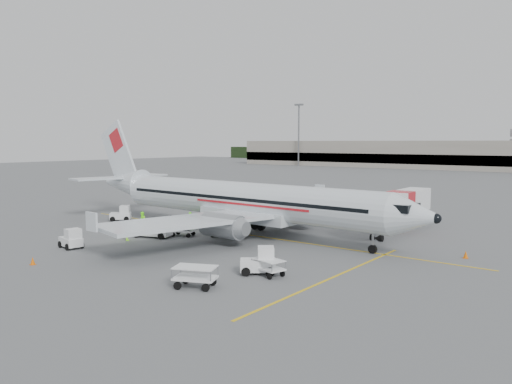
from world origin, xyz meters
The scene contains 22 objects.
ground centered at (0.00, 0.00, 0.00)m, with size 360.00×360.00×0.00m, color #56595B.
stripe_lead centered at (0.00, 0.00, 0.01)m, with size 44.00×0.20×0.01m, color yellow.
stripe_cross centered at (14.00, -8.00, 0.01)m, with size 0.20×20.00×0.01m, color yellow.
terminal_west centered at (-40.00, 130.00, 4.50)m, with size 110.00×22.00×9.00m, color gray, non-canonical shape.
mast_west centered at (-70.00, 118.00, 11.00)m, with size 3.20×1.20×22.00m, color slate, non-canonical shape.
aircraft centered at (-0.27, 0.23, 5.45)m, with size 39.52×30.98×10.89m, color silver, non-canonical shape.
jet_bridge centered at (11.19, 10.00, 1.96)m, with size 2.80×14.91×3.91m, color white, non-canonical shape.
belt_loader centered at (-5.55, -6.13, 1.25)m, with size 4.62×1.73×2.50m, color white, non-canonical shape.
tug_fore centered at (9.67, -10.31, 0.89)m, with size 2.29×1.31×1.77m, color white, non-canonical shape.
tug_mid centered at (-7.19, -13.29, 0.82)m, with size 2.12×1.21×1.64m, color white, non-canonical shape.
tug_aft centered at (-15.65, -2.00, 0.83)m, with size 2.16×1.24×1.67m, color white, non-canonical shape.
cart_loaded_a centered at (-1.77, -2.00, 0.63)m, with size 2.40×1.42×1.25m, color white, non-canonical shape.
cart_loaded_b centered at (-3.70, -4.12, 0.56)m, with size 2.16×1.28×1.13m, color white, non-canonical shape.
cart_empty_a centered at (8.65, -15.07, 0.65)m, with size 2.47×1.46×1.29m, color white, non-canonical shape.
cart_empty_b centered at (10.51, -10.29, 0.55)m, with size 2.10×1.24×1.10m, color white, non-canonical shape.
cone_nose centered at (19.21, 2.53, 0.29)m, with size 0.36×0.36×0.58m, color #E86003.
cone_port centered at (-3.54, 14.00, 0.32)m, with size 0.40×0.40×0.65m, color #E86003.
cone_stbd centered at (-4.28, -18.08, 0.28)m, with size 0.35×0.35×0.57m, color #E86003.
crew_a centered at (-5.52, -4.77, 0.85)m, with size 0.62×0.41×1.70m, color #89FE1F.
crew_b centered at (-10.06, -3.59, 0.82)m, with size 0.80×0.62×1.64m, color #89FE1F.
crew_c centered at (-6.02, -8.53, 0.88)m, with size 1.13×0.65×1.76m, color #89FE1F.
crew_d centered at (-5.40, -1.50, 0.89)m, with size 1.05×0.44×1.79m, color #89FE1F.
Camera 1 is at (29.06, -35.61, 8.57)m, focal length 35.00 mm.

